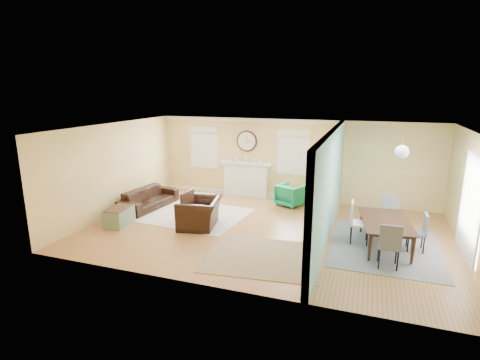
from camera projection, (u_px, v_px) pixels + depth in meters
name	position (u px, v px, depth m)	size (l,w,h in m)	color
floor	(266.00, 231.00, 9.53)	(9.00, 9.00, 0.00)	olive
wall_back	(291.00, 160.00, 11.98)	(9.00, 0.02, 2.60)	tan
wall_front	(220.00, 221.00, 6.48)	(9.00, 0.02, 2.60)	tan
wall_left	(114.00, 169.00, 10.68)	(0.02, 6.00, 2.60)	tan
wall_right	(475.00, 199.00, 7.78)	(0.02, 6.00, 2.60)	tan
ceiling	(267.00, 128.00, 8.92)	(9.00, 6.00, 0.02)	white
partition	(330.00, 181.00, 8.98)	(0.17, 6.00, 2.60)	tan
fireplace	(246.00, 179.00, 12.52)	(1.70, 0.30, 1.17)	white
wall_clock	(247.00, 141.00, 12.30)	(0.70, 0.07, 0.70)	#41291B
window_left	(204.00, 145.00, 12.83)	(1.05, 0.13, 1.42)	white
window_right	(293.00, 149.00, 11.83)	(1.05, 0.13, 1.42)	white
french_doors	(471.00, 207.00, 7.84)	(0.06, 1.70, 2.20)	white
pendant	(402.00, 152.00, 8.05)	(0.30, 0.30, 0.55)	gold
rug_cream	(196.00, 215.00, 10.69)	(2.72, 2.36, 0.01)	beige
rug_jute	(263.00, 257.00, 8.03)	(2.43, 1.99, 0.01)	#93815B
rug_grey	(385.00, 247.00, 8.55)	(2.35, 2.94, 0.01)	slate
sofa	(149.00, 198.00, 11.33)	(2.03, 0.79, 0.59)	black
eames_chair	(200.00, 213.00, 9.74)	(1.16, 1.01, 0.75)	black
green_chair	(291.00, 195.00, 11.53)	(0.72, 0.74, 0.68)	#008056
trunk	(119.00, 216.00, 9.89)	(0.59, 0.88, 0.48)	slate
credenza	(320.00, 205.00, 10.37)	(0.52, 1.53, 0.80)	olive
tv	(321.00, 179.00, 10.20)	(1.12, 0.15, 0.64)	black
garden_stool	(314.00, 224.00, 9.26)	(0.36, 0.36, 0.53)	white
potted_plant	(315.00, 205.00, 9.15)	(0.40, 0.34, 0.44)	#337F33
dining_table	(386.00, 234.00, 8.48)	(1.82, 1.02, 0.64)	#41291B
dining_chair_n	(389.00, 211.00, 9.40)	(0.42, 0.42, 0.91)	slate
dining_chair_s	(389.00, 241.00, 7.48)	(0.43, 0.43, 0.95)	slate
dining_chair_w	(360.00, 219.00, 8.66)	(0.47, 0.47, 0.99)	white
dining_chair_e	(417.00, 229.00, 8.25)	(0.39, 0.39, 0.88)	slate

